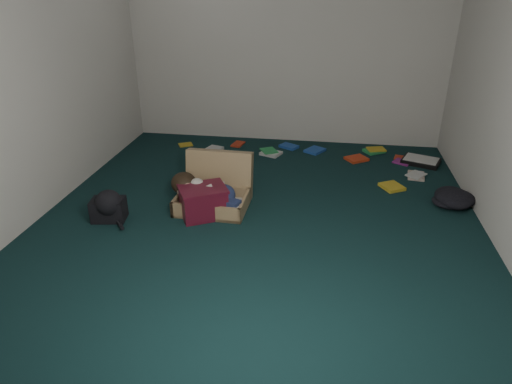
# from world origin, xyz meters

# --- Properties ---
(floor) EXTENTS (4.50, 4.50, 0.00)m
(floor) POSITION_xyz_m (0.00, 0.00, 0.00)
(floor) COLOR black
(floor) RESTS_ON ground
(wall_back) EXTENTS (4.50, 0.00, 4.50)m
(wall_back) POSITION_xyz_m (0.00, 2.25, 1.30)
(wall_back) COLOR silver
(wall_back) RESTS_ON ground
(wall_front) EXTENTS (4.50, 0.00, 4.50)m
(wall_front) POSITION_xyz_m (0.00, -2.25, 1.30)
(wall_front) COLOR silver
(wall_front) RESTS_ON ground
(wall_left) EXTENTS (0.00, 4.50, 4.50)m
(wall_left) POSITION_xyz_m (-2.00, 0.00, 1.30)
(wall_left) COLOR silver
(wall_left) RESTS_ON ground
(suitcase) EXTENTS (0.68, 0.66, 0.49)m
(suitcase) POSITION_xyz_m (-0.47, 0.26, 0.15)
(suitcase) COLOR tan
(suitcase) RESTS_ON floor
(person) EXTENTS (0.72, 0.36, 0.30)m
(person) POSITION_xyz_m (-0.52, 0.10, 0.19)
(person) COLOR beige
(person) RESTS_ON suitcase
(maroon_bin) EXTENTS (0.52, 0.49, 0.29)m
(maroon_bin) POSITION_xyz_m (-0.51, -0.01, 0.15)
(maroon_bin) COLOR #541121
(maroon_bin) RESTS_ON floor
(backpack) EXTENTS (0.41, 0.35, 0.22)m
(backpack) POSITION_xyz_m (-1.35, -0.21, 0.11)
(backpack) COLOR black
(backpack) RESTS_ON floor
(clothing_pile) EXTENTS (0.59, 0.54, 0.15)m
(clothing_pile) POSITION_xyz_m (1.69, 0.64, 0.08)
(clothing_pile) COLOR black
(clothing_pile) RESTS_ON floor
(paper_tray) EXTENTS (0.50, 0.44, 0.06)m
(paper_tray) POSITION_xyz_m (1.70, 1.66, 0.03)
(paper_tray) COLOR black
(paper_tray) RESTS_ON floor
(book_scatter) EXTENTS (3.03, 1.32, 0.02)m
(book_scatter) POSITION_xyz_m (0.48, 1.67, 0.01)
(book_scatter) COLOR gold
(book_scatter) RESTS_ON floor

